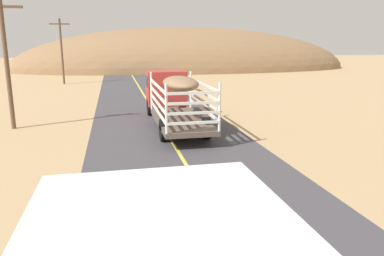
{
  "coord_description": "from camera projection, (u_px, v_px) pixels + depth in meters",
  "views": [
    {
      "loc": [
        -2.65,
        -2.42,
        4.76
      ],
      "look_at": [
        0.0,
        10.04,
        1.77
      ],
      "focal_mm": 34.46,
      "sensor_mm": 36.0,
      "label": 1
    }
  ],
  "objects": [
    {
      "name": "distant_hill",
      "position": [
        187.0,
        69.0,
        65.31
      ],
      "size": [
        59.4,
        22.39,
        14.51
      ],
      "primitive_type": "ellipsoid",
      "color": "olive",
      "rests_on": "ground"
    },
    {
      "name": "power_pole_far",
      "position": [
        62.0,
        49.0,
        41.75
      ],
      "size": [
        2.2,
        0.24,
        7.3
      ],
      "color": "brown",
      "rests_on": "ground"
    },
    {
      "name": "livestock_truck",
      "position": [
        171.0,
        92.0,
        22.18
      ],
      "size": [
        2.53,
        9.7,
        3.02
      ],
      "color": "#B2332D",
      "rests_on": "road_surface"
    },
    {
      "name": "power_pole_mid",
      "position": [
        6.0,
        59.0,
        19.86
      ],
      "size": [
        2.2,
        0.24,
        7.16
      ],
      "color": "brown",
      "rests_on": "ground"
    }
  ]
}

